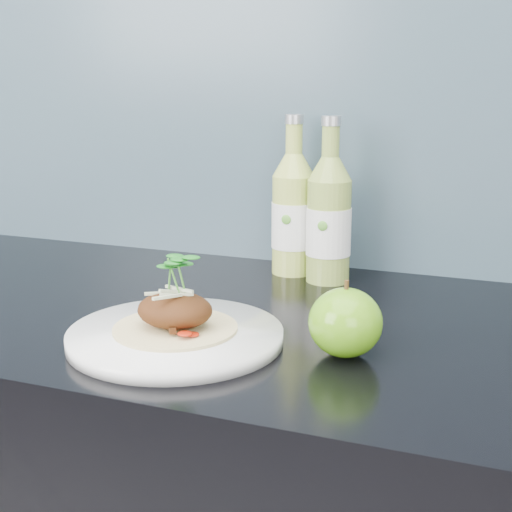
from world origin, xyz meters
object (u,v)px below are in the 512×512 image
at_px(cider_bottle_left, 293,214).
at_px(green_apple, 345,323).
at_px(cider_bottle_right, 329,220).
at_px(dinner_plate, 176,336).

bearing_deg(cider_bottle_left, green_apple, -70.33).
bearing_deg(cider_bottle_left, cider_bottle_right, -30.35).
bearing_deg(dinner_plate, cider_bottle_right, 73.48).
bearing_deg(cider_bottle_right, cider_bottle_left, 173.68).
relative_size(cider_bottle_left, cider_bottle_right, 1.00).
bearing_deg(cider_bottle_left, dinner_plate, -102.97).
bearing_deg(cider_bottle_right, green_apple, -54.84).
xyz_separation_m(green_apple, cider_bottle_left, (-0.17, 0.32, 0.06)).
bearing_deg(green_apple, cider_bottle_left, 117.76).
height_order(cider_bottle_left, cider_bottle_right, same).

